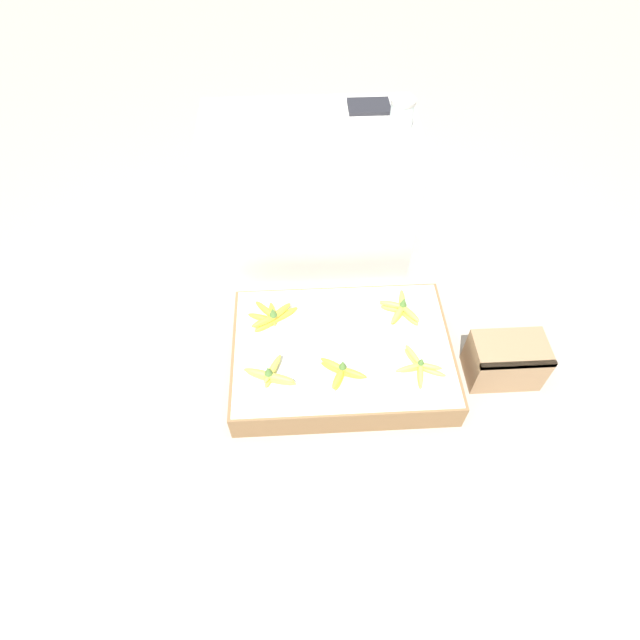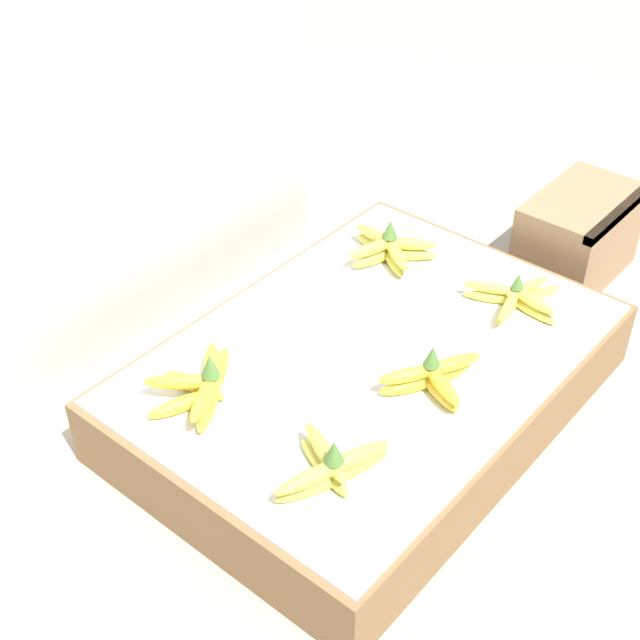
# 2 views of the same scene
# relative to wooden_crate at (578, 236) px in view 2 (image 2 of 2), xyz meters

# --- Properties ---
(ground_plane) EXTENTS (10.00, 10.00, 0.00)m
(ground_plane) POSITION_rel_wooden_crate_xyz_m (-0.76, 0.10, -0.12)
(ground_plane) COLOR #A89E8E
(display_platform) EXTENTS (1.03, 0.73, 0.16)m
(display_platform) POSITION_rel_wooden_crate_xyz_m (-0.76, 0.10, -0.04)
(display_platform) COLOR olive
(display_platform) RESTS_ON ground_plane
(back_vendor_table) EXTENTS (1.04, 0.54, 0.80)m
(back_vendor_table) POSITION_rel_wooden_crate_xyz_m (-0.87, 0.90, 0.28)
(back_vendor_table) COLOR beige
(back_vendor_table) RESTS_ON ground_plane
(wooden_crate) EXTENTS (0.34, 0.21, 0.23)m
(wooden_crate) POSITION_rel_wooden_crate_xyz_m (0.00, 0.00, 0.00)
(wooden_crate) COLOR #997551
(wooden_crate) RESTS_ON ground_plane
(banana_bunch_front_left) EXTENTS (0.24, 0.16, 0.11)m
(banana_bunch_front_left) POSITION_rel_wooden_crate_xyz_m (-1.09, -0.07, 0.08)
(banana_bunch_front_left) COLOR gold
(banana_bunch_front_left) RESTS_ON display_platform
(banana_bunch_front_midleft) EXTENTS (0.21, 0.18, 0.10)m
(banana_bunch_front_midleft) POSITION_rel_wooden_crate_xyz_m (-0.78, -0.07, 0.08)
(banana_bunch_front_midleft) COLOR gold
(banana_bunch_front_midleft) RESTS_ON display_platform
(banana_bunch_front_midright) EXTENTS (0.23, 0.23, 0.09)m
(banana_bunch_front_midright) POSITION_rel_wooden_crate_xyz_m (-0.43, -0.06, 0.07)
(banana_bunch_front_midright) COLOR #DBCC4C
(banana_bunch_front_midright) RESTS_ON display_platform
(banana_bunch_middle_left) EXTENTS (0.26, 0.19, 0.11)m
(banana_bunch_middle_left) POSITION_rel_wooden_crate_xyz_m (-1.09, 0.26, 0.08)
(banana_bunch_middle_left) COLOR gold
(banana_bunch_middle_left) RESTS_ON display_platform
(banana_bunch_middle_midright) EXTENTS (0.19, 0.22, 0.11)m
(banana_bunch_middle_midright) POSITION_rel_wooden_crate_xyz_m (-0.46, 0.27, 0.08)
(banana_bunch_middle_midright) COLOR gold
(banana_bunch_middle_midright) RESTS_ON display_platform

